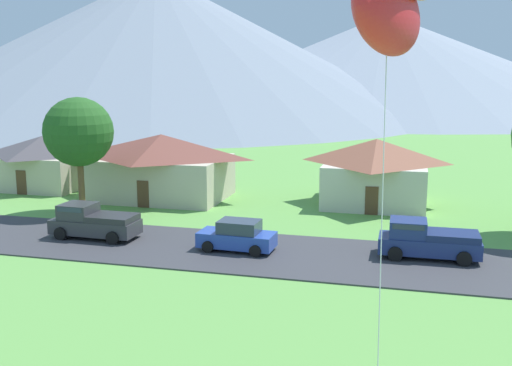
{
  "coord_description": "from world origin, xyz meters",
  "views": [
    {
      "loc": [
        4.59,
        -1.78,
        9.67
      ],
      "look_at": [
        -1.32,
        20.94,
        5.35
      ],
      "focal_mm": 41.74,
      "sensor_mm": 36.0,
      "label": 1
    }
  ],
  "objects_px": {
    "house_leftmost": "(162,165)",
    "house_rightmost": "(44,161)",
    "pickup_truck_charcoal_west_side": "(93,221)",
    "kite_flyer_with_kite": "(389,21)",
    "parked_car_blue_mid_west": "(237,236)",
    "house_left_center": "(376,170)",
    "pickup_truck_navy_east_side": "(426,239)",
    "tree_center": "(79,132)"
  },
  "relations": [
    {
      "from": "parked_car_blue_mid_west",
      "to": "pickup_truck_navy_east_side",
      "type": "distance_m",
      "value": 10.11
    },
    {
      "from": "pickup_truck_charcoal_west_side",
      "to": "pickup_truck_navy_east_side",
      "type": "relative_size",
      "value": 1.01
    },
    {
      "from": "house_rightmost",
      "to": "pickup_truck_charcoal_west_side",
      "type": "xyz_separation_m",
      "value": [
        12.34,
        -13.49,
        -1.25
      ]
    },
    {
      "from": "house_leftmost",
      "to": "kite_flyer_with_kite",
      "type": "bearing_deg",
      "value": -59.22
    },
    {
      "from": "kite_flyer_with_kite",
      "to": "house_rightmost",
      "type": "bearing_deg",
      "value": 132.9
    },
    {
      "from": "house_left_center",
      "to": "tree_center",
      "type": "height_order",
      "value": "tree_center"
    },
    {
      "from": "house_left_center",
      "to": "pickup_truck_navy_east_side",
      "type": "bearing_deg",
      "value": -75.39
    },
    {
      "from": "house_leftmost",
      "to": "house_left_center",
      "type": "distance_m",
      "value": 16.49
    },
    {
      "from": "house_left_center",
      "to": "pickup_truck_navy_east_side",
      "type": "height_order",
      "value": "house_left_center"
    },
    {
      "from": "house_leftmost",
      "to": "parked_car_blue_mid_west",
      "type": "height_order",
      "value": "house_leftmost"
    },
    {
      "from": "tree_center",
      "to": "house_rightmost",
      "type": "bearing_deg",
      "value": 136.89
    },
    {
      "from": "tree_center",
      "to": "house_leftmost",
      "type": "bearing_deg",
      "value": 60.59
    },
    {
      "from": "house_left_center",
      "to": "pickup_truck_charcoal_west_side",
      "type": "relative_size",
      "value": 1.58
    },
    {
      "from": "tree_center",
      "to": "house_left_center",
      "type": "bearing_deg",
      "value": 22.67
    },
    {
      "from": "pickup_truck_charcoal_west_side",
      "to": "house_rightmost",
      "type": "bearing_deg",
      "value": 132.44
    },
    {
      "from": "house_left_center",
      "to": "parked_car_blue_mid_west",
      "type": "bearing_deg",
      "value": -114.45
    },
    {
      "from": "house_left_center",
      "to": "kite_flyer_with_kite",
      "type": "relative_size",
      "value": 0.71
    },
    {
      "from": "house_rightmost",
      "to": "parked_car_blue_mid_west",
      "type": "bearing_deg",
      "value": -32.9
    },
    {
      "from": "kite_flyer_with_kite",
      "to": "house_left_center",
      "type": "bearing_deg",
      "value": 93.3
    },
    {
      "from": "house_leftmost",
      "to": "kite_flyer_with_kite",
      "type": "height_order",
      "value": "kite_flyer_with_kite"
    },
    {
      "from": "parked_car_blue_mid_west",
      "to": "pickup_truck_charcoal_west_side",
      "type": "distance_m",
      "value": 9.02
    },
    {
      "from": "tree_center",
      "to": "pickup_truck_charcoal_west_side",
      "type": "distance_m",
      "value": 8.59
    },
    {
      "from": "kite_flyer_with_kite",
      "to": "parked_car_blue_mid_west",
      "type": "bearing_deg",
      "value": 114.86
    },
    {
      "from": "house_leftmost",
      "to": "house_rightmost",
      "type": "distance_m",
      "value": 11.68
    },
    {
      "from": "house_rightmost",
      "to": "tree_center",
      "type": "bearing_deg",
      "value": -43.11
    },
    {
      "from": "parked_car_blue_mid_west",
      "to": "pickup_truck_charcoal_west_side",
      "type": "xyz_separation_m",
      "value": [
        -9.02,
        0.32,
        0.19
      ]
    },
    {
      "from": "house_leftmost",
      "to": "house_left_center",
      "type": "relative_size",
      "value": 1.28
    },
    {
      "from": "kite_flyer_with_kite",
      "to": "house_leftmost",
      "type": "bearing_deg",
      "value": 120.78
    },
    {
      "from": "house_leftmost",
      "to": "house_rightmost",
      "type": "xyz_separation_m",
      "value": [
        -11.59,
        1.47,
        -0.3
      ]
    },
    {
      "from": "house_leftmost",
      "to": "pickup_truck_charcoal_west_side",
      "type": "distance_m",
      "value": 12.14
    },
    {
      "from": "pickup_truck_navy_east_side",
      "to": "tree_center",
      "type": "bearing_deg",
      "value": 167.89
    },
    {
      "from": "parked_car_blue_mid_west",
      "to": "pickup_truck_charcoal_west_side",
      "type": "bearing_deg",
      "value": 177.97
    },
    {
      "from": "house_rightmost",
      "to": "parked_car_blue_mid_west",
      "type": "relative_size",
      "value": 1.83
    },
    {
      "from": "pickup_truck_charcoal_west_side",
      "to": "kite_flyer_with_kite",
      "type": "bearing_deg",
      "value": -46.77
    },
    {
      "from": "tree_center",
      "to": "pickup_truck_charcoal_west_side",
      "type": "relative_size",
      "value": 1.55
    },
    {
      "from": "pickup_truck_charcoal_west_side",
      "to": "parked_car_blue_mid_west",
      "type": "bearing_deg",
      "value": -2.03
    },
    {
      "from": "pickup_truck_charcoal_west_side",
      "to": "kite_flyer_with_kite",
      "type": "distance_m",
      "value": 27.28
    },
    {
      "from": "kite_flyer_with_kite",
      "to": "pickup_truck_charcoal_west_side",
      "type": "bearing_deg",
      "value": 133.23
    },
    {
      "from": "house_left_center",
      "to": "kite_flyer_with_kite",
      "type": "bearing_deg",
      "value": -86.7
    },
    {
      "from": "tree_center",
      "to": "parked_car_blue_mid_west",
      "type": "xyz_separation_m",
      "value": [
        13.23,
        -6.2,
        -4.83
      ]
    },
    {
      "from": "house_leftmost",
      "to": "tree_center",
      "type": "distance_m",
      "value": 7.69
    },
    {
      "from": "tree_center",
      "to": "parked_car_blue_mid_west",
      "type": "distance_m",
      "value": 15.38
    }
  ]
}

